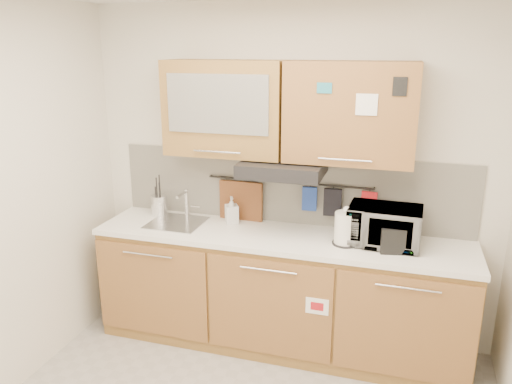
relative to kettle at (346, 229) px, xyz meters
The scene contains 17 objects.
wall_back 0.66m from the kettle, 144.70° to the left, with size 3.20×3.20×0.00m, color silver.
base_cabinet 0.80m from the kettle, behind, with size 2.80×0.64×0.88m.
countertop 0.51m from the kettle, behind, with size 2.82×0.62×0.04m, color white.
backsplash 0.62m from the kettle, 145.64° to the left, with size 2.80×0.02×0.56m, color silver.
upper_cabinets 0.95m from the kettle, 161.08° to the left, with size 1.82×0.37×0.70m.
range_hood 0.63m from the kettle, 168.86° to the left, with size 0.60×0.46×0.10m, color black.
sink 1.34m from the kettle, behind, with size 0.42×0.40×0.26m.
utensil_rail 0.62m from the kettle, 148.79° to the left, with size 0.02×0.02×1.30m, color black.
utensil_crock 1.57m from the kettle, behind, with size 0.16×0.16×0.34m.
kettle is the anchor object (origin of this frame).
toaster 0.36m from the kettle, ahead, with size 0.26×0.18×0.18m.
microwave 0.27m from the kettle, 16.80° to the left, with size 0.50×0.34×0.28m, color #999999.
soap_bottle 0.94m from the kettle, 168.21° to the left, with size 0.10×0.10×0.22m, color #999999.
cutting_board 0.92m from the kettle, 162.18° to the left, with size 0.36×0.03×0.44m, color brown.
oven_mitt 0.44m from the kettle, 138.49° to the left, with size 0.11×0.03×0.19m, color #213E9B.
dark_pouch 0.33m from the kettle, 116.38° to the left, with size 0.13×0.04×0.21m, color black.
pot_holder 0.34m from the kettle, 65.02° to the left, with size 0.12×0.02×0.14m, color red.
Camera 1 is at (0.83, -2.19, 2.28)m, focal length 35.00 mm.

